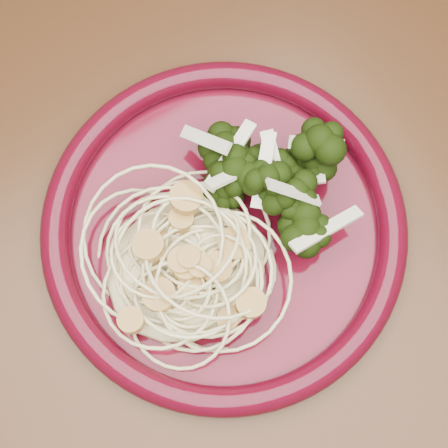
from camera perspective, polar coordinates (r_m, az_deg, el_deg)
dining_table at (r=0.59m, az=1.51°, el=-5.94°), size 1.20×0.80×0.75m
dinner_plate at (r=0.49m, az=0.00°, el=-0.29°), size 0.36×0.36×0.02m
spaghetti_pile at (r=0.48m, az=-3.51°, el=-3.79°), size 0.15×0.14×0.03m
scallop_cluster at (r=0.44m, az=-3.77°, el=-2.87°), size 0.15×0.15×0.04m
broccoli_pile at (r=0.49m, az=4.18°, el=4.83°), size 0.11×0.15×0.05m
onion_garnish at (r=0.46m, az=4.44°, el=6.09°), size 0.08×0.10×0.05m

